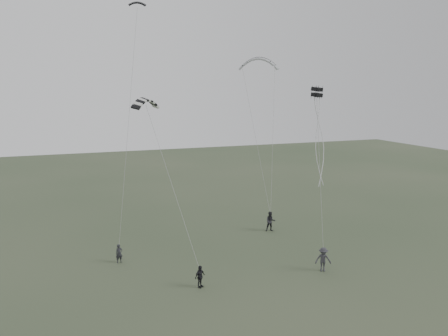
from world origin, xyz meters
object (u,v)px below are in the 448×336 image
object	(u,v)px
flyer_left	(119,254)
flyer_center	(200,277)
kite_box	(317,92)
kite_dark_small	(137,3)
kite_pale_large	(259,59)
flyer_far	(323,259)
kite_striped	(146,99)
flyer_right	(271,221)

from	to	relation	value
flyer_left	flyer_center	size ratio (longest dim) A/B	0.95
flyer_center	kite_box	xyz separation A→B (m)	(10.72, 3.08, 12.48)
kite_dark_small	kite_pale_large	bearing A→B (deg)	30.11
flyer_far	kite_striped	size ratio (longest dim) A/B	0.71
flyer_far	kite_pale_large	distance (m)	22.05
flyer_left	kite_dark_small	distance (m)	20.36
flyer_right	kite_dark_small	bearing A→B (deg)	-169.87
flyer_far	flyer_right	bearing A→B (deg)	107.83
flyer_center	kite_dark_small	xyz separation A→B (m)	(-1.88, 10.62, 19.68)
flyer_right	kite_dark_small	distance (m)	22.86
kite_dark_small	kite_striped	world-z (taller)	kite_dark_small
kite_dark_small	flyer_left	bearing A→B (deg)	-111.27
flyer_center	kite_pale_large	world-z (taller)	kite_pale_large
flyer_center	kite_box	distance (m)	16.73
flyer_left	kite_pale_large	distance (m)	23.87
flyer_left	kite_dark_small	size ratio (longest dim) A/B	1.07
flyer_center	kite_pale_large	bearing A→B (deg)	22.19
flyer_right	kite_striped	distance (m)	17.53
flyer_right	flyer_center	distance (m)	13.63
flyer_center	kite_pale_large	xyz separation A→B (m)	(11.07, 14.84, 15.80)
kite_striped	kite_dark_small	bearing A→B (deg)	42.48
flyer_left	flyer_far	bearing A→B (deg)	-33.93
kite_striped	kite_box	xyz separation A→B (m)	(13.10, -2.25, 0.52)
flyer_left	kite_dark_small	bearing A→B (deg)	49.08
flyer_left	kite_pale_large	bearing A→B (deg)	20.67
kite_striped	kite_pale_large	bearing A→B (deg)	-6.77
flyer_left	kite_pale_large	world-z (taller)	kite_pale_large
flyer_far	kite_dark_small	size ratio (longest dim) A/B	1.34
flyer_right	flyer_far	size ratio (longest dim) A/B	1.04
flyer_center	kite_dark_small	bearing A→B (deg)	68.93
flyer_left	flyer_center	xyz separation A→B (m)	(4.67, -6.38, 0.04)
flyer_right	flyer_far	world-z (taller)	flyer_right
flyer_left	flyer_right	bearing A→B (deg)	3.56
kite_dark_small	kite_striped	distance (m)	9.37
kite_pale_large	kite_box	xyz separation A→B (m)	(-0.35, -11.76, -3.32)
flyer_right	kite_pale_large	world-z (taller)	kite_pale_large
kite_dark_small	kite_pale_large	world-z (taller)	kite_dark_small
flyer_far	kite_pale_large	size ratio (longest dim) A/B	0.45
flyer_left	flyer_right	size ratio (longest dim) A/B	0.78
flyer_far	kite_pale_large	bearing A→B (deg)	104.94
flyer_left	kite_striped	xyz separation A→B (m)	(2.28, -1.04, 11.99)
flyer_center	kite_dark_small	size ratio (longest dim) A/B	1.13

